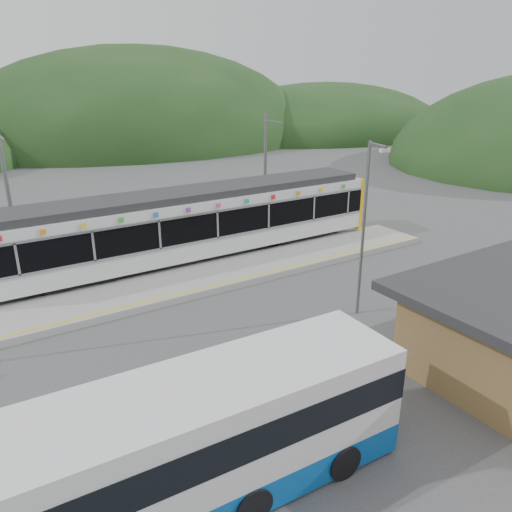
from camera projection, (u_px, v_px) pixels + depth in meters
ground at (239, 308)px, 20.72m from camera, size 120.00×120.00×0.00m
hills at (285, 247)px, 28.03m from camera, size 146.00×149.00×26.00m
platform at (203, 278)px, 23.27m from camera, size 26.00×3.20×0.30m
yellow_line at (216, 285)px, 22.19m from camera, size 26.00×0.10×0.01m
train at (195, 222)px, 25.26m from camera, size 20.44×3.01×3.74m
catenary_mast_west at (10, 202)px, 22.69m from camera, size 0.18×1.80×7.00m
catenary_mast_east at (266, 171)px, 29.78m from camera, size 0.18×1.80×7.00m
bus at (172, 456)px, 10.67m from camera, size 11.09×2.94×3.00m
lamp_post at (367, 217)px, 18.76m from camera, size 0.42×1.23×6.88m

